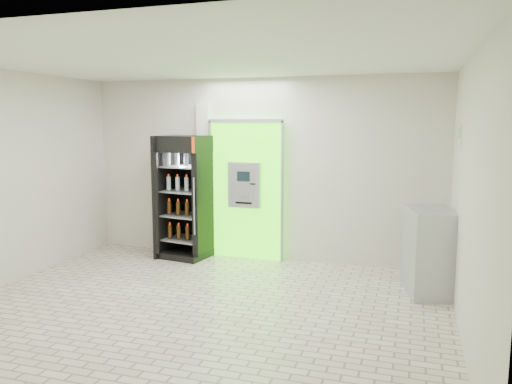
% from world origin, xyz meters
% --- Properties ---
extents(ground, '(6.00, 6.00, 0.00)m').
position_xyz_m(ground, '(0.00, 0.00, 0.00)').
color(ground, beige).
rests_on(ground, ground).
extents(room_shell, '(6.00, 6.00, 6.00)m').
position_xyz_m(room_shell, '(0.00, 0.00, 1.84)').
color(room_shell, beige).
rests_on(room_shell, ground).
extents(atm_assembly, '(1.30, 0.24, 2.33)m').
position_xyz_m(atm_assembly, '(-0.20, 2.41, 1.17)').
color(atm_assembly, '#43EA0F').
rests_on(atm_assembly, ground).
extents(pillar, '(0.22, 0.11, 2.60)m').
position_xyz_m(pillar, '(-0.98, 2.45, 1.30)').
color(pillar, silver).
rests_on(pillar, ground).
extents(beverage_cooler, '(0.87, 0.82, 2.06)m').
position_xyz_m(beverage_cooler, '(-1.20, 2.16, 0.99)').
color(beverage_cooler, black).
rests_on(beverage_cooler, ground).
extents(steel_cabinet, '(0.76, 0.96, 1.14)m').
position_xyz_m(steel_cabinet, '(2.70, 1.45, 0.57)').
color(steel_cabinet, '#9FA1A6').
rests_on(steel_cabinet, ground).
extents(exit_sign, '(0.02, 0.22, 0.26)m').
position_xyz_m(exit_sign, '(2.99, 1.40, 2.12)').
color(exit_sign, white).
rests_on(exit_sign, room_shell).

